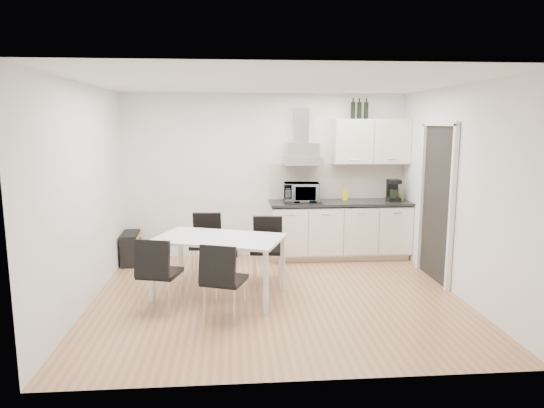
# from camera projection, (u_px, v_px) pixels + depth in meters

# --- Properties ---
(ground) EXTENTS (4.50, 4.50, 0.00)m
(ground) POSITION_uv_depth(u_px,v_px,m) (277.00, 297.00, 6.02)
(ground) COLOR tan
(ground) RESTS_ON ground
(wall_back) EXTENTS (4.50, 0.10, 2.60)m
(wall_back) POSITION_uv_depth(u_px,v_px,m) (266.00, 176.00, 7.77)
(wall_back) COLOR white
(wall_back) RESTS_ON ground
(wall_front) EXTENTS (4.50, 0.10, 2.60)m
(wall_front) POSITION_uv_depth(u_px,v_px,m) (301.00, 230.00, 3.84)
(wall_front) COLOR white
(wall_front) RESTS_ON ground
(wall_left) EXTENTS (0.10, 4.00, 2.60)m
(wall_left) POSITION_uv_depth(u_px,v_px,m) (85.00, 196.00, 5.63)
(wall_left) COLOR white
(wall_left) RESTS_ON ground
(wall_right) EXTENTS (0.10, 4.00, 2.60)m
(wall_right) POSITION_uv_depth(u_px,v_px,m) (458.00, 192.00, 5.99)
(wall_right) COLOR white
(wall_right) RESTS_ON ground
(ceiling) EXTENTS (4.50, 4.50, 0.00)m
(ceiling) POSITION_uv_depth(u_px,v_px,m) (278.00, 82.00, 5.59)
(ceiling) COLOR white
(ceiling) RESTS_ON wall_back
(doorway) EXTENTS (0.08, 1.04, 2.10)m
(doorway) POSITION_uv_depth(u_px,v_px,m) (436.00, 204.00, 6.57)
(doorway) COLOR white
(doorway) RESTS_ON ground
(kitchenette) EXTENTS (2.22, 0.64, 2.52)m
(kitchenette) POSITION_uv_depth(u_px,v_px,m) (341.00, 206.00, 7.69)
(kitchenette) COLOR beige
(kitchenette) RESTS_ON ground
(dining_table) EXTENTS (1.74, 1.35, 0.75)m
(dining_table) POSITION_uv_depth(u_px,v_px,m) (219.00, 243.00, 5.97)
(dining_table) COLOR white
(dining_table) RESTS_ON ground
(chair_far_left) EXTENTS (0.47, 0.53, 0.88)m
(chair_far_left) POSITION_uv_depth(u_px,v_px,m) (206.00, 246.00, 6.78)
(chair_far_left) COLOR black
(chair_far_left) RESTS_ON ground
(chair_far_right) EXTENTS (0.50, 0.55, 0.88)m
(chair_far_right) POSITION_uv_depth(u_px,v_px,m) (267.00, 251.00, 6.52)
(chair_far_right) COLOR black
(chair_far_right) RESTS_ON ground
(chair_near_left) EXTENTS (0.55, 0.60, 0.88)m
(chair_near_left) POSITION_uv_depth(u_px,v_px,m) (160.00, 274.00, 5.51)
(chair_near_left) COLOR black
(chair_near_left) RESTS_ON ground
(chair_near_right) EXTENTS (0.59, 0.62, 0.88)m
(chair_near_right) POSITION_uv_depth(u_px,v_px,m) (225.00, 281.00, 5.27)
(chair_near_right) COLOR black
(chair_near_right) RESTS_ON ground
(guitar_amp) EXTENTS (0.29, 0.59, 0.48)m
(guitar_amp) POSITION_uv_depth(u_px,v_px,m) (131.00, 248.00, 7.44)
(guitar_amp) COLOR black
(guitar_amp) RESTS_ON ground
(floor_speaker) EXTENTS (0.25, 0.24, 0.33)m
(floor_speaker) POSITION_uv_depth(u_px,v_px,m) (230.00, 247.00, 7.82)
(floor_speaker) COLOR black
(floor_speaker) RESTS_ON ground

